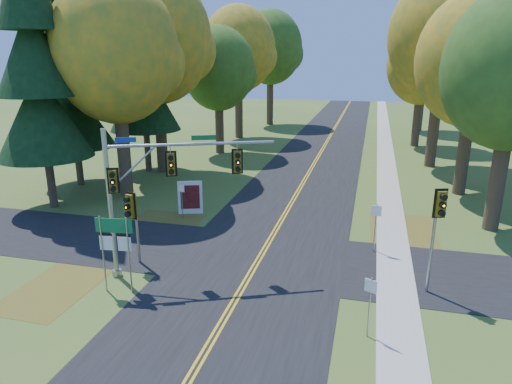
% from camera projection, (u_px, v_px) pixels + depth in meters
% --- Properties ---
extents(ground, '(160.00, 160.00, 0.00)m').
position_uv_depth(ground, '(250.00, 276.00, 20.00)').
color(ground, '#3D5B20').
rests_on(ground, ground).
extents(road_main, '(8.00, 160.00, 0.02)m').
position_uv_depth(road_main, '(250.00, 275.00, 20.00)').
color(road_main, black).
rests_on(road_main, ground).
extents(road_cross, '(60.00, 6.00, 0.02)m').
position_uv_depth(road_cross, '(260.00, 257.00, 21.86)').
color(road_cross, black).
rests_on(road_cross, ground).
extents(centerline_left, '(0.10, 160.00, 0.01)m').
position_uv_depth(centerline_left, '(247.00, 275.00, 20.02)').
color(centerline_left, gold).
rests_on(centerline_left, road_main).
extents(centerline_right, '(0.10, 160.00, 0.01)m').
position_uv_depth(centerline_right, '(252.00, 275.00, 19.97)').
color(centerline_right, gold).
rests_on(centerline_right, road_main).
extents(sidewalk_east, '(1.60, 160.00, 0.06)m').
position_uv_depth(sidewalk_east, '(397.00, 292.00, 18.53)').
color(sidewalk_east, '#9E998E').
rests_on(sidewalk_east, ground).
extents(leaf_patch_w_near, '(4.00, 6.00, 0.00)m').
position_uv_depth(leaf_patch_w_near, '(155.00, 229.00, 25.25)').
color(leaf_patch_w_near, brown).
rests_on(leaf_patch_w_near, ground).
extents(leaf_patch_e, '(3.50, 8.00, 0.00)m').
position_uv_depth(leaf_patch_e, '(404.00, 239.00, 23.95)').
color(leaf_patch_e, brown).
rests_on(leaf_patch_e, ground).
extents(leaf_patch_w_far, '(3.00, 5.00, 0.00)m').
position_uv_depth(leaf_patch_w_far, '(57.00, 287.00, 19.00)').
color(leaf_patch_w_far, brown).
rests_on(leaf_patch_w_far, ground).
extents(tree_w_a, '(8.00, 8.00, 14.15)m').
position_uv_depth(tree_w_a, '(117.00, 51.00, 28.59)').
color(tree_w_a, '#38281C').
rests_on(tree_w_a, ground).
extents(tree_w_b, '(8.60, 8.60, 15.38)m').
position_uv_depth(tree_w_b, '(157.00, 40.00, 34.87)').
color(tree_w_b, '#38281C').
rests_on(tree_w_b, ground).
extents(tree_e_b, '(7.60, 7.60, 13.33)m').
position_uv_depth(tree_e_b, '(477.00, 61.00, 29.26)').
color(tree_e_b, '#38281C').
rests_on(tree_e_b, ground).
extents(tree_w_c, '(6.80, 6.80, 11.91)m').
position_uv_depth(tree_w_c, '(219.00, 69.00, 42.64)').
color(tree_w_c, '#38281C').
rests_on(tree_w_c, ground).
extents(tree_e_c, '(8.80, 8.80, 15.79)m').
position_uv_depth(tree_e_c, '(445.00, 36.00, 36.53)').
color(tree_e_c, '#38281C').
rests_on(tree_e_c, ground).
extents(tree_w_d, '(8.20, 8.20, 14.56)m').
position_uv_depth(tree_w_d, '(239.00, 50.00, 50.33)').
color(tree_w_d, '#38281C').
rests_on(tree_w_d, ground).
extents(tree_e_d, '(7.00, 7.00, 12.32)m').
position_uv_depth(tree_e_d, '(423.00, 65.00, 45.89)').
color(tree_e_d, '#38281C').
rests_on(tree_e_d, ground).
extents(tree_w_e, '(8.40, 8.40, 14.97)m').
position_uv_depth(tree_w_e, '(271.00, 48.00, 60.06)').
color(tree_w_e, '#38281C').
rests_on(tree_w_e, ground).
extents(tree_e_e, '(7.80, 7.80, 13.74)m').
position_uv_depth(tree_e_e, '(426.00, 55.00, 55.25)').
color(tree_e_e, '#38281C').
rests_on(tree_e_e, ground).
extents(pine_a, '(5.60, 5.60, 19.48)m').
position_uv_depth(pine_a, '(34.00, 56.00, 26.34)').
color(pine_a, '#38281C').
rests_on(pine_a, ground).
extents(pine_b, '(5.60, 5.60, 17.31)m').
position_uv_depth(pine_b, '(68.00, 71.00, 31.63)').
color(pine_b, '#38281C').
rests_on(pine_b, ground).
extents(pine_c, '(5.60, 5.60, 20.56)m').
position_uv_depth(pine_c, '(140.00, 49.00, 35.11)').
color(pine_c, '#38281C').
rests_on(pine_c, ground).
extents(traffic_mast, '(6.59, 3.18, 6.48)m').
position_uv_depth(traffic_mast, '(152.00, 183.00, 19.03)').
color(traffic_mast, '#93969B').
rests_on(traffic_mast, ground).
extents(east_signal_pole, '(0.50, 0.60, 4.47)m').
position_uv_depth(east_signal_pole, '(438.00, 215.00, 17.48)').
color(east_signal_pole, gray).
rests_on(east_signal_pole, ground).
extents(ped_signal_pole, '(0.54, 0.64, 3.50)m').
position_uv_depth(ped_signal_pole, '(132.00, 211.00, 20.33)').
color(ped_signal_pole, gray).
rests_on(ped_signal_pole, ground).
extents(route_sign_cluster, '(1.51, 0.25, 3.25)m').
position_uv_depth(route_sign_cluster, '(115.00, 239.00, 18.03)').
color(route_sign_cluster, gray).
rests_on(route_sign_cluster, ground).
extents(info_kiosk, '(1.45, 0.67, 2.03)m').
position_uv_depth(info_kiosk, '(190.00, 198.00, 27.52)').
color(info_kiosk, silver).
rests_on(info_kiosk, ground).
extents(reg_sign_e_north, '(0.47, 0.10, 2.48)m').
position_uv_depth(reg_sign_e_north, '(376.00, 219.00, 21.92)').
color(reg_sign_e_north, gray).
rests_on(reg_sign_e_north, ground).
extents(reg_sign_e_south, '(0.40, 0.20, 2.24)m').
position_uv_depth(reg_sign_e_south, '(370.00, 297.00, 15.26)').
color(reg_sign_e_south, gray).
rests_on(reg_sign_e_south, ground).
extents(reg_sign_w, '(0.41, 0.14, 2.18)m').
position_uv_depth(reg_sign_w, '(182.00, 194.00, 26.48)').
color(reg_sign_w, gray).
rests_on(reg_sign_w, ground).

